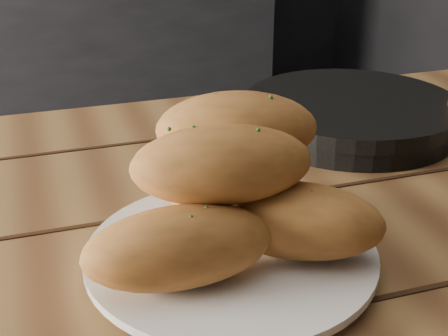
# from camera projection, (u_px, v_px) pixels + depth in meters

# --- Properties ---
(table) EXTENTS (1.57, 0.93, 0.75)m
(table) POSITION_uv_depth(u_px,v_px,m) (326.00, 313.00, 0.66)
(table) COLOR brown
(table) RESTS_ON ground
(plate) EXTENTS (0.27, 0.27, 0.02)m
(plate) POSITION_uv_depth(u_px,v_px,m) (231.00, 256.00, 0.57)
(plate) COLOR white
(plate) RESTS_ON table
(bread_rolls) EXTENTS (0.27, 0.23, 0.14)m
(bread_rolls) POSITION_uv_depth(u_px,v_px,m) (228.00, 190.00, 0.55)
(bread_rolls) COLOR #C77637
(bread_rolls) RESTS_ON plate
(skillet) EXTENTS (0.43, 0.30, 0.05)m
(skillet) POSITION_uv_depth(u_px,v_px,m) (353.00, 114.00, 0.87)
(skillet) COLOR black
(skillet) RESTS_ON table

